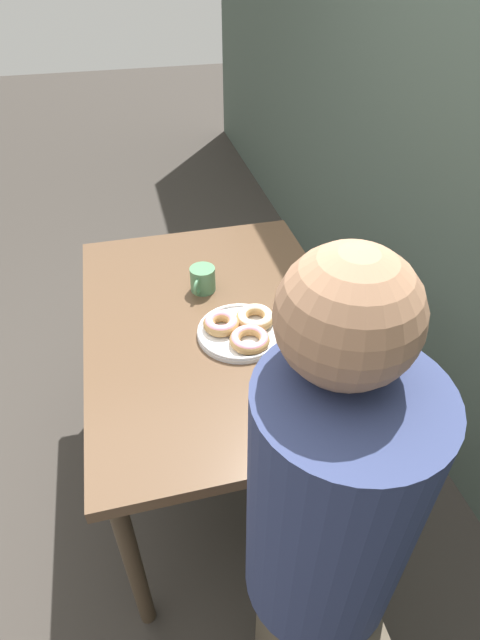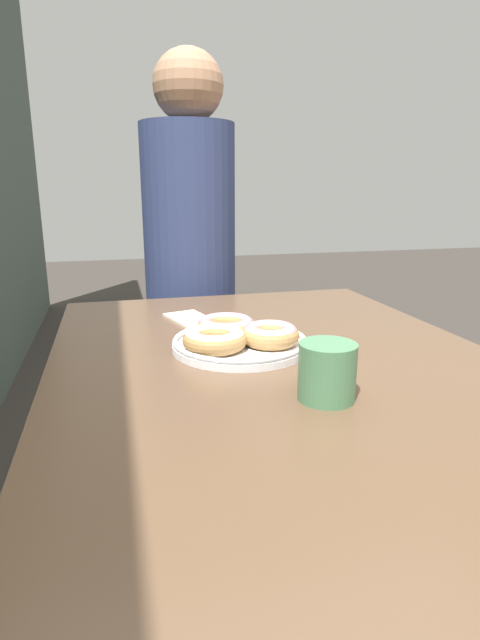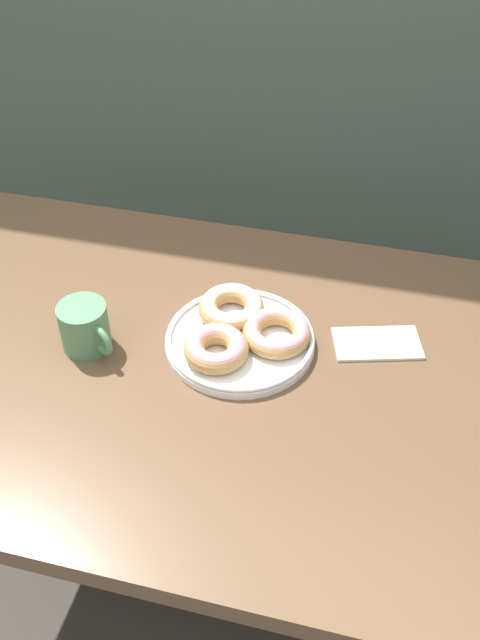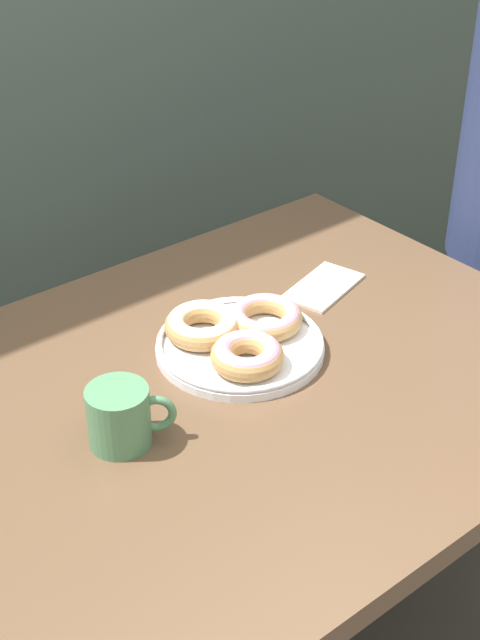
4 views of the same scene
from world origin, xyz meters
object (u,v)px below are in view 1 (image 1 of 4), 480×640
(donut_plate, at_px, (242,328))
(napkin, at_px, (281,385))
(coffee_mug, at_px, (202,279))
(person_figure, at_px, (322,567))
(dining_table, at_px, (217,337))

(donut_plate, relative_size, napkin, 1.57)
(coffee_mug, xyz_separation_m, person_figure, (1.02, 0.05, -0.03))
(dining_table, bearing_deg, donut_plate, 34.67)
(donut_plate, height_order, person_figure, person_figure)
(coffee_mug, distance_m, napkin, 0.53)
(donut_plate, relative_size, coffee_mug, 2.37)
(napkin, bearing_deg, person_figure, -8.45)
(person_figure, bearing_deg, dining_table, -177.03)
(coffee_mug, relative_size, person_figure, 0.08)
(coffee_mug, height_order, person_figure, person_figure)
(donut_plate, bearing_deg, dining_table, -145.33)
(dining_table, height_order, donut_plate, donut_plate)
(dining_table, distance_m, coffee_mug, 0.21)
(donut_plate, distance_m, coffee_mug, 0.28)
(person_figure, relative_size, napkin, 8.46)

